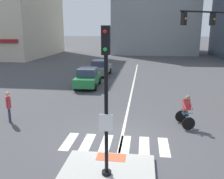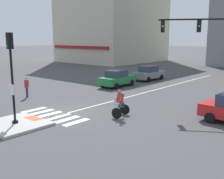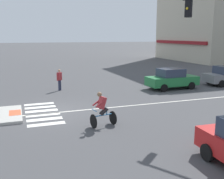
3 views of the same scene
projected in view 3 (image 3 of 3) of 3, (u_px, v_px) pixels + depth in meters
ground_plane at (53, 112)px, 15.10m from camera, size 300.00×300.00×0.00m
tactile_pad_front at (15, 113)px, 14.41m from camera, size 1.10×0.60×0.01m
crosswalk_stripe_a at (39, 104)px, 16.82m from camera, size 0.44×1.80×0.01m
crosswalk_stripe_b at (40, 107)px, 16.06m from camera, size 0.44×1.80×0.01m
crosswalk_stripe_c at (42, 111)px, 15.29m from camera, size 0.44×1.80×0.01m
crosswalk_stripe_d at (43, 115)px, 14.53m from camera, size 0.44×1.80×0.01m
crosswalk_stripe_e at (45, 119)px, 13.77m from camera, size 0.44×1.80×0.01m
crosswalk_stripe_f at (46, 124)px, 13.00m from camera, size 0.44×1.80×0.01m
lane_centre_line at (203, 99)px, 18.19m from camera, size 0.14×28.00×0.01m
car_green_westbound_far at (172, 79)px, 21.49m from camera, size 1.96×4.16×1.64m
cyclist at (102, 109)px, 12.51m from camera, size 0.86×1.20×1.68m
pedestrian_at_curb_left at (59, 78)px, 20.78m from camera, size 0.39×0.46×1.67m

